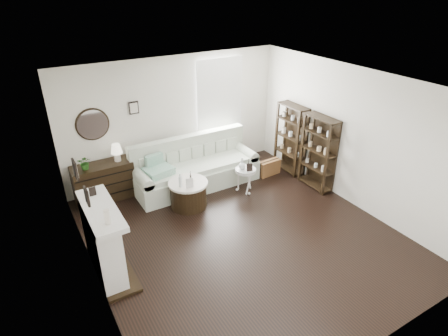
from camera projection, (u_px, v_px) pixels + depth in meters
room at (205, 103)px, 8.39m from camera, size 5.50×5.50×5.50m
fireplace at (104, 243)px, 5.66m from camera, size 0.50×1.40×1.84m
shelf_unit_far at (291, 139)px, 8.60m from camera, size 0.30×0.80×1.60m
shelf_unit_near at (318, 153)px, 7.91m from camera, size 0.30×0.80×1.60m
sofa at (195, 170)px, 8.21m from camera, size 2.72×0.94×1.05m
quilt at (158, 171)px, 7.58m from camera, size 0.62×0.54×0.14m
suitcase at (269, 168)px, 8.66m from camera, size 0.55×0.22×0.36m
dresser at (104, 182)px, 7.63m from camera, size 1.18×0.51×0.79m
table_lamp at (117, 153)px, 7.52m from camera, size 0.25×0.25×0.36m
potted_plant at (85, 163)px, 7.21m from camera, size 0.32×0.30×0.28m
drum_table at (188, 194)px, 7.44m from camera, size 0.78×0.78×0.54m
pedestal_table at (246, 171)px, 7.85m from camera, size 0.44×0.44×0.54m
eiffel_drum at (190, 176)px, 7.36m from camera, size 0.11×0.11×0.17m
bottle_drum at (180, 180)px, 7.10m from camera, size 0.06×0.06×0.27m
card_frame_drum at (190, 183)px, 7.10m from camera, size 0.15×0.09×0.19m
eiffel_ped at (248, 163)px, 7.85m from camera, size 0.12×0.12×0.18m
flask_ped at (242, 164)px, 7.75m from camera, size 0.15×0.15×0.27m
card_frame_ped at (250, 167)px, 7.71m from camera, size 0.13×0.08×0.17m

